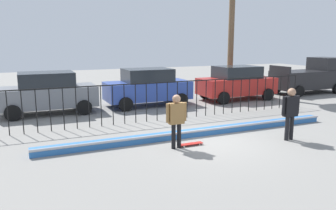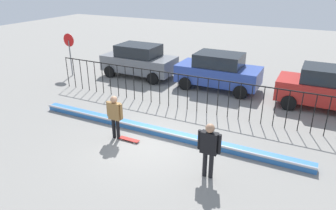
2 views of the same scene
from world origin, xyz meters
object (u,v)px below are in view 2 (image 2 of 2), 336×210
at_px(parked_car_gray, 139,60).
at_px(parked_car_blue, 218,71).
at_px(parked_car_red, 328,88).
at_px(stop_sign, 70,49).
at_px(skateboard, 129,139).
at_px(camera_operator, 209,146).
at_px(skateboarder, 115,113).

distance_m(parked_car_gray, parked_car_blue, 4.86).
height_order(parked_car_red, stop_sign, stop_sign).
bearing_deg(parked_car_red, parked_car_gray, -178.45).
xyz_separation_m(skateboard, parked_car_gray, (-3.76, 6.88, 0.91)).
xyz_separation_m(parked_car_red, stop_sign, (-13.80, -1.26, 0.64)).
distance_m(parked_car_gray, stop_sign, 4.13).
bearing_deg(camera_operator, parked_car_blue, -41.93).
bearing_deg(parked_car_red, skateboarder, -132.55).
xyz_separation_m(skateboard, parked_car_red, (6.30, 6.52, 0.91)).
bearing_deg(camera_operator, parked_car_gray, -15.26).
bearing_deg(skateboarder, parked_car_gray, 85.79).
distance_m(camera_operator, parked_car_red, 7.87).
bearing_deg(skateboard, stop_sign, 153.75).
relative_size(camera_operator, parked_car_blue, 0.41).
distance_m(parked_car_blue, parked_car_red, 5.21).
bearing_deg(parked_car_blue, parked_car_red, 0.06).
distance_m(skateboarder, camera_operator, 3.90).
height_order(skateboarder, parked_car_gray, parked_car_gray).
bearing_deg(parked_car_blue, parked_car_gray, -175.62).
xyz_separation_m(skateboarder, parked_car_gray, (-3.23, 6.92, -0.04)).
xyz_separation_m(parked_car_blue, parked_car_red, (5.20, -0.38, 0.00)).
bearing_deg(parked_car_red, parked_car_blue, 179.47).
distance_m(parked_car_red, stop_sign, 13.87).
distance_m(skateboard, parked_car_red, 9.11).
height_order(parked_car_blue, stop_sign, stop_sign).
height_order(skateboard, parked_car_red, parked_car_red).
relative_size(skateboarder, parked_car_red, 0.39).
relative_size(skateboard, parked_car_red, 0.19).
xyz_separation_m(parked_car_gray, parked_car_red, (10.06, -0.36, 0.00)).
bearing_deg(skateboarder, parked_car_red, 14.60).
relative_size(camera_operator, parked_car_red, 0.41).
relative_size(skateboarder, parked_car_blue, 0.39).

